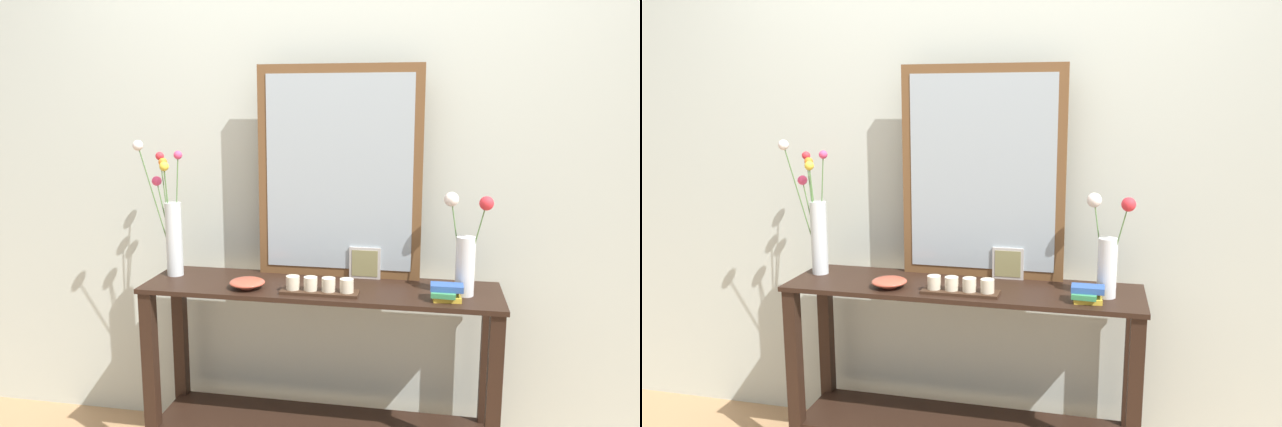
{
  "view_description": "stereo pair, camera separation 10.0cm",
  "coord_description": "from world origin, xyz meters",
  "views": [
    {
      "loc": [
        0.45,
        -2.38,
        1.57
      ],
      "look_at": [
        0.0,
        0.0,
        1.13
      ],
      "focal_mm": 33.33,
      "sensor_mm": 36.0,
      "label": 1
    },
    {
      "loc": [
        0.55,
        -2.36,
        1.57
      ],
      "look_at": [
        0.0,
        0.0,
        1.13
      ],
      "focal_mm": 33.33,
      "sensor_mm": 36.0,
      "label": 2
    }
  ],
  "objects": [
    {
      "name": "vase_right",
      "position": [
        0.59,
        -0.01,
        1.0
      ],
      "size": [
        0.19,
        0.17,
        0.41
      ],
      "color": "silver",
      "rests_on": "console_table"
    },
    {
      "name": "mirror_leaning",
      "position": [
        0.05,
        0.16,
        1.29
      ],
      "size": [
        0.72,
        0.03,
        0.93
      ],
      "color": "brown",
      "rests_on": "console_table"
    },
    {
      "name": "wall_back",
      "position": [
        0.0,
        0.31,
        1.35
      ],
      "size": [
        6.4,
        0.08,
        2.7
      ],
      "primitive_type": "cube",
      "color": "beige",
      "rests_on": "ground"
    },
    {
      "name": "candle_tray",
      "position": [
        0.02,
        -0.1,
        0.85
      ],
      "size": [
        0.32,
        0.09,
        0.07
      ],
      "color": "#382316",
      "rests_on": "console_table"
    },
    {
      "name": "book_stack",
      "position": [
        0.52,
        -0.1,
        0.85
      ],
      "size": [
        0.13,
        0.1,
        0.06
      ],
      "color": "gold",
      "rests_on": "console_table"
    },
    {
      "name": "tall_vase_left",
      "position": [
        -0.68,
        0.04,
        1.05
      ],
      "size": [
        0.18,
        0.2,
        0.61
      ],
      "color": "silver",
      "rests_on": "console_table"
    },
    {
      "name": "console_table",
      "position": [
        0.0,
        0.0,
        0.49
      ],
      "size": [
        1.5,
        0.39,
        0.82
      ],
      "color": "black",
      "rests_on": "ground"
    },
    {
      "name": "decorative_bowl",
      "position": [
        -0.29,
        -0.09,
        0.85
      ],
      "size": [
        0.15,
        0.15,
        0.04
      ],
      "color": "#B24C38",
      "rests_on": "console_table"
    },
    {
      "name": "picture_frame_small",
      "position": [
        0.17,
        0.14,
        0.89
      ],
      "size": [
        0.14,
        0.01,
        0.14
      ],
      "color": "#B7B2AD",
      "rests_on": "console_table"
    }
  ]
}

